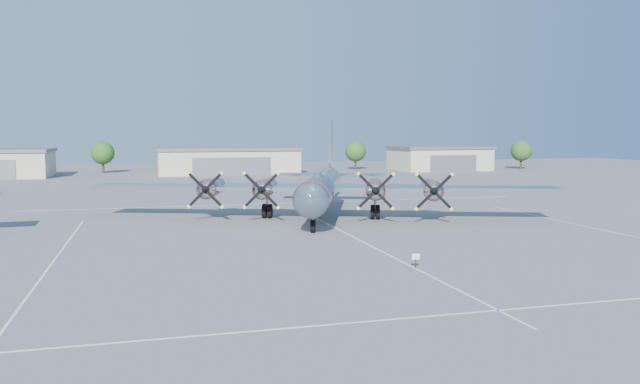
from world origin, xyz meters
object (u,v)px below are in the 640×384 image
object	(u,v)px
info_placard	(416,258)
tree_far_east	(521,151)
tree_east	(356,151)
hangar_east	(439,158)
hangar_center	(228,160)
tree_west	(103,153)
main_bomber_b29	(322,216)

from	to	relation	value
info_placard	tree_far_east	bearing A→B (deg)	65.32
tree_east	hangar_east	bearing A→B (deg)	-18.54
hangar_center	tree_east	xyz separation A→B (m)	(30.00, 6.04, 1.51)
hangar_east	tree_west	size ratio (longest dim) A/B	3.10
info_placard	tree_east	bearing A→B (deg)	85.02
tree_west	tree_east	xyz separation A→B (m)	(55.00, -2.00, 0.00)
tree_east	info_placard	world-z (taller)	tree_east
tree_far_east	main_bomber_b29	world-z (taller)	tree_far_east
hangar_center	main_bomber_b29	xyz separation A→B (m)	(1.00, -69.36, -2.71)
hangar_east	info_placard	xyz separation A→B (m)	(-48.00, -94.46, -2.06)
info_placard	tree_west	bearing A→B (deg)	115.35
hangar_center	tree_far_east	xyz separation A→B (m)	(68.00, -1.96, 1.51)
hangar_east	main_bomber_b29	distance (m)	83.83
tree_west	info_placard	bearing A→B (deg)	-76.29
tree_east	main_bomber_b29	world-z (taller)	tree_east
tree_east	info_placard	bearing A→B (deg)	-106.62
tree_far_east	main_bomber_b29	bearing A→B (deg)	-134.83
hangar_east	tree_east	world-z (taller)	tree_east
hangar_east	tree_far_east	size ratio (longest dim) A/B	3.10
tree_far_east	info_placard	world-z (taller)	tree_far_east
tree_far_east	tree_west	bearing A→B (deg)	173.86
hangar_east	main_bomber_b29	world-z (taller)	hangar_east
hangar_east	info_placard	distance (m)	105.98
tree_east	tree_far_east	size ratio (longest dim) A/B	1.00
tree_west	main_bomber_b29	distance (m)	81.76
hangar_center	info_placard	distance (m)	94.48
tree_west	tree_east	size ratio (longest dim) A/B	1.00
hangar_east	main_bomber_b29	xyz separation A→B (m)	(-47.00, -69.36, -2.71)
tree_east	main_bomber_b29	distance (m)	80.89
hangar_center	tree_east	bearing A→B (deg)	11.38
hangar_center	tree_east	distance (m)	30.64
hangar_center	tree_far_east	world-z (taller)	tree_far_east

